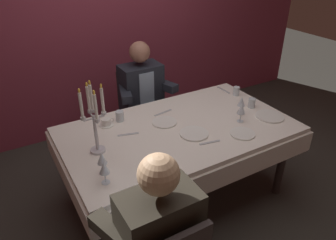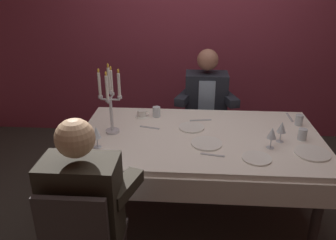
{
  "view_description": "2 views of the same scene",
  "coord_description": "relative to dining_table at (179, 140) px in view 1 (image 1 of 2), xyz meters",
  "views": [
    {
      "loc": [
        -1.24,
        -1.95,
        2.11
      ],
      "look_at": [
        -0.16,
        -0.09,
        0.9
      ],
      "focal_mm": 34.64,
      "sensor_mm": 36.0,
      "label": 1
    },
    {
      "loc": [
        -0.08,
        -2.4,
        1.92
      ],
      "look_at": [
        -0.25,
        -0.05,
        0.89
      ],
      "focal_mm": 36.17,
      "sensor_mm": 36.0,
      "label": 2
    }
  ],
  "objects": [
    {
      "name": "dining_table",
      "position": [
        0.0,
        0.0,
        0.0
      ],
      "size": [
        1.94,
        1.14,
        0.74
      ],
      "color": "white",
      "rests_on": "ground_plane"
    },
    {
      "name": "knife_2",
      "position": [
        0.8,
        0.41,
        0.12
      ],
      "size": [
        0.02,
        0.19,
        0.01
      ],
      "primitive_type": "cube",
      "rotation": [
        0.0,
        0.0,
        1.59
      ],
      "color": "#B7B7BC",
      "rests_on": "dining_table"
    },
    {
      "name": "seated_diner_1",
      "position": [
        0.08,
        0.89,
        0.11
      ],
      "size": [
        0.63,
        0.48,
        1.24
      ],
      "color": "#332A29",
      "rests_on": "ground_plane"
    },
    {
      "name": "coffee_cup_0",
      "position": [
        -0.5,
        0.34,
        0.15
      ],
      "size": [
        0.13,
        0.12,
        0.06
      ],
      "color": "white",
      "rests_on": "dining_table"
    },
    {
      "name": "back_wall",
      "position": [
        0.0,
        1.66,
        0.73
      ],
      "size": [
        6.0,
        0.12,
        2.7
      ],
      "primitive_type": "cube",
      "color": "#873042",
      "rests_on": "ground_plane"
    },
    {
      "name": "wine_glass_3",
      "position": [
        0.61,
        -0.06,
        0.23
      ],
      "size": [
        0.07,
        0.07,
        0.16
      ],
      "color": "silver",
      "rests_on": "dining_table"
    },
    {
      "name": "fork_1",
      "position": [
        -0.41,
        0.11,
        0.12
      ],
      "size": [
        0.17,
        0.06,
        0.01
      ],
      "primitive_type": "cube",
      "rotation": [
        0.0,
        0.0,
        -0.26
      ],
      "color": "#B7B7BC",
      "rests_on": "dining_table"
    },
    {
      "name": "candelabra",
      "position": [
        -0.7,
        0.01,
        0.38
      ],
      "size": [
        0.19,
        0.19,
        0.56
      ],
      "color": "silver",
      "rests_on": "dining_table"
    },
    {
      "name": "knife_0",
      "position": [
        0.02,
        0.3,
        0.12
      ],
      "size": [
        0.19,
        0.05,
        0.01
      ],
      "primitive_type": "cube",
      "rotation": [
        0.0,
        0.0,
        0.17
      ],
      "color": "#B7B7BC",
      "rests_on": "dining_table"
    },
    {
      "name": "wine_glass_2",
      "position": [
        0.51,
        -0.17,
        0.23
      ],
      "size": [
        0.07,
        0.07,
        0.16
      ],
      "color": "silver",
      "rests_on": "dining_table"
    },
    {
      "name": "dinner_plate_3",
      "position": [
        0.79,
        -0.24,
        0.13
      ],
      "size": [
        0.25,
        0.25,
        0.01
      ],
      "primitive_type": "cylinder",
      "color": "white",
      "rests_on": "dining_table"
    },
    {
      "name": "wine_glass_0",
      "position": [
        -0.75,
        -0.25,
        0.24
      ],
      "size": [
        0.07,
        0.07,
        0.16
      ],
      "color": "silver",
      "rests_on": "dining_table"
    },
    {
      "name": "dinner_plate_1",
      "position": [
        -0.06,
        0.13,
        0.13
      ],
      "size": [
        0.21,
        0.21,
        0.01
      ],
      "primitive_type": "cylinder",
      "color": "white",
      "rests_on": "dining_table"
    },
    {
      "name": "water_tumbler_0",
      "position": [
        -0.38,
        0.36,
        0.16
      ],
      "size": [
        0.07,
        0.07,
        0.09
      ],
      "primitive_type": "cylinder",
      "color": "silver",
      "rests_on": "dining_table"
    },
    {
      "name": "water_tumbler_1",
      "position": [
        0.78,
        -0.02,
        0.16
      ],
      "size": [
        0.06,
        0.06,
        0.09
      ],
      "primitive_type": "cylinder",
      "color": "silver",
      "rests_on": "dining_table"
    },
    {
      "name": "wine_glass_1",
      "position": [
        -0.77,
        -0.35,
        0.23
      ],
      "size": [
        0.07,
        0.07,
        0.16
      ],
      "color": "silver",
      "rests_on": "dining_table"
    },
    {
      "name": "dinner_plate_0",
      "position": [
        0.05,
        -0.15,
        0.13
      ],
      "size": [
        0.23,
        0.23,
        0.01
      ],
      "primitive_type": "cylinder",
      "color": "white",
      "rests_on": "dining_table"
    },
    {
      "name": "seated_diner_0",
      "position": [
        -0.67,
        -0.89,
        0.11
      ],
      "size": [
        0.63,
        0.48,
        1.24
      ],
      "color": "#332A29",
      "rests_on": "ground_plane"
    },
    {
      "name": "water_tumbler_2",
      "position": [
        0.83,
        0.26,
        0.16
      ],
      "size": [
        0.06,
        0.06,
        0.09
      ],
      "primitive_type": "cylinder",
      "color": "silver",
      "rests_on": "dining_table"
    },
    {
      "name": "dinner_plate_2",
      "position": [
        0.39,
        -0.34,
        0.13
      ],
      "size": [
        0.2,
        0.2,
        0.01
      ],
      "primitive_type": "cylinder",
      "color": "white",
      "rests_on": "dining_table"
    },
    {
      "name": "ground_plane",
      "position": [
        0.0,
        0.0,
        -0.62
      ],
      "size": [
        12.0,
        12.0,
        0.0
      ],
      "primitive_type": "plane",
      "color": "#37342F"
    },
    {
      "name": "fork_3",
      "position": [
        0.09,
        -0.31,
        0.12
      ],
      "size": [
        0.17,
        0.05,
        0.01
      ],
      "primitive_type": "cube",
      "rotation": [
        0.0,
        0.0,
        -0.19
      ],
      "color": "#B7B7BC",
      "rests_on": "dining_table"
    }
  ]
}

